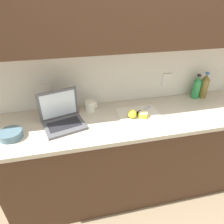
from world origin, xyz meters
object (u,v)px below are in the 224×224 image
(laptop, at_px, (62,117))
(bowl_white, at_px, (11,134))
(knife, at_px, (139,112))
(lemon_whole_beside, at_px, (132,114))
(bottle_green_soda, at_px, (204,86))
(cutting_board, at_px, (139,115))
(bottle_oil_tall, at_px, (196,87))
(lemon_half_cut, at_px, (143,115))
(measuring_cup, at_px, (90,106))

(laptop, xyz_separation_m, bowl_white, (-0.37, -0.10, -0.04))
(knife, relative_size, bowl_white, 1.42)
(lemon_whole_beside, height_order, bottle_green_soda, bottle_green_soda)
(laptop, bearing_deg, cutting_board, -17.34)
(knife, xyz_separation_m, bottle_green_soda, (0.72, 0.18, 0.10))
(bottle_green_soda, distance_m, bottle_oil_tall, 0.08)
(lemon_half_cut, height_order, bottle_oil_tall, bottle_oil_tall)
(cutting_board, bearing_deg, bowl_white, -175.53)
(knife, bearing_deg, laptop, 148.48)
(lemon_half_cut, bearing_deg, bottle_green_soda, 18.57)
(knife, bearing_deg, bottle_oil_tall, -16.12)
(laptop, bearing_deg, lemon_half_cut, -20.49)
(cutting_board, height_order, bottle_green_soda, bottle_green_soda)
(bottle_oil_tall, height_order, bowl_white, bottle_oil_tall)
(laptop, height_order, bottle_green_soda, laptop)
(bottle_oil_tall, bearing_deg, lemon_half_cut, -159.20)
(measuring_cup, bearing_deg, lemon_whole_beside, -30.69)
(measuring_cup, distance_m, bowl_white, 0.65)
(laptop, height_order, lemon_half_cut, laptop)
(bottle_green_soda, xyz_separation_m, bottle_oil_tall, (-0.08, -0.00, -0.01))
(bottle_green_soda, bearing_deg, measuring_cup, -178.31)
(bottle_green_soda, height_order, bowl_white, bottle_green_soda)
(laptop, relative_size, lemon_half_cut, 4.65)
(bottle_oil_tall, height_order, measuring_cup, bottle_oil_tall)
(knife, distance_m, lemon_whole_beside, 0.09)
(bottle_oil_tall, bearing_deg, bottle_green_soda, 0.00)
(knife, distance_m, bottle_oil_tall, 0.67)
(laptop, bearing_deg, bottle_green_soda, -7.74)
(laptop, xyz_separation_m, lemon_half_cut, (0.65, -0.06, -0.03))
(lemon_whole_beside, height_order, bottle_oil_tall, bottle_oil_tall)
(lemon_half_cut, relative_size, lemon_whole_beside, 1.05)
(lemon_half_cut, distance_m, bottle_oil_tall, 0.67)
(lemon_whole_beside, height_order, measuring_cup, measuring_cup)
(laptop, relative_size, measuring_cup, 3.30)
(knife, bearing_deg, bottle_green_soda, -17.78)
(bottle_oil_tall, relative_size, measuring_cup, 2.20)
(knife, relative_size, bottle_oil_tall, 0.96)
(bottle_green_soda, xyz_separation_m, bowl_white, (-1.72, -0.28, -0.09))
(laptop, bearing_deg, measuring_cup, 15.74)
(cutting_board, bearing_deg, bottle_oil_tall, 17.33)
(lemon_half_cut, bearing_deg, lemon_whole_beside, 172.94)
(laptop, relative_size, knife, 1.57)
(measuring_cup, bearing_deg, cutting_board, -22.76)
(laptop, bearing_deg, lemon_whole_beside, -20.21)
(laptop, distance_m, lemon_half_cut, 0.66)
(laptop, xyz_separation_m, knife, (0.64, -0.00, -0.04))
(measuring_cup, bearing_deg, bowl_white, -157.90)
(bowl_white, bearing_deg, cutting_board, 4.47)
(cutting_board, xyz_separation_m, bottle_oil_tall, (0.64, 0.20, 0.11))
(cutting_board, relative_size, measuring_cup, 3.25)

